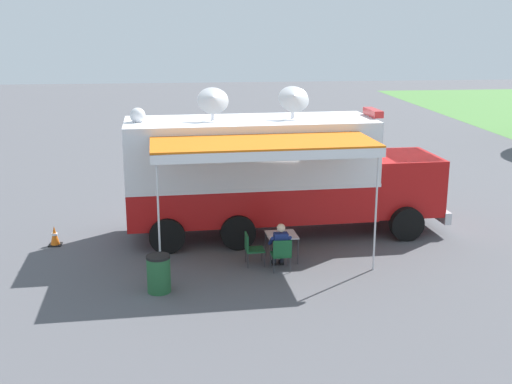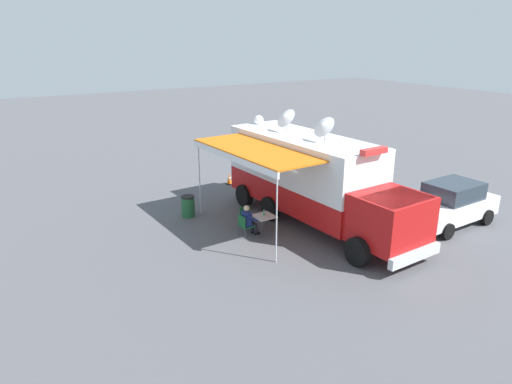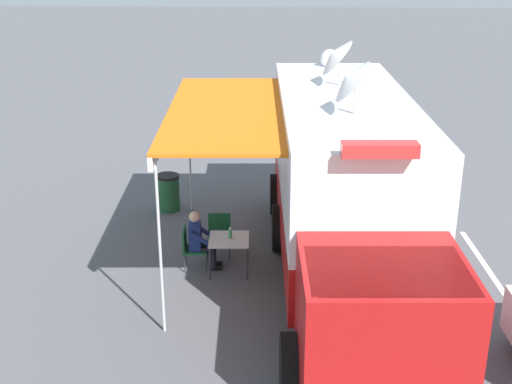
{
  "view_description": "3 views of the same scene",
  "coord_description": "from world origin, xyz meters",
  "px_view_note": "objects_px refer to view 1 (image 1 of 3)",
  "views": [
    {
      "loc": [
        18.55,
        -1.88,
        6.26
      ],
      "look_at": [
        0.02,
        0.17,
        1.32
      ],
      "focal_mm": 45.45,
      "sensor_mm": 36.0,
      "label": 1
    },
    {
      "loc": [
        11.32,
        14.74,
        7.36
      ],
      "look_at": [
        1.92,
        -0.55,
        1.31
      ],
      "focal_mm": 32.79,
      "sensor_mm": 36.0,
      "label": 2
    },
    {
      "loc": [
        1.19,
        12.97,
        6.54
      ],
      "look_at": [
        1.75,
        0.17,
        1.57
      ],
      "focal_mm": 47.73,
      "sensor_mm": 36.0,
      "label": 3
    }
  ],
  "objects_px": {
    "folding_table": "(282,236)",
    "trash_bin": "(159,274)",
    "folding_chair_at_table": "(281,252)",
    "car_behind_truck": "(338,169)",
    "command_truck": "(275,171)",
    "seated_responder": "(280,245)",
    "water_bottle": "(280,230)",
    "folding_chair_beside_table": "(251,247)",
    "traffic_cone": "(55,236)"
  },
  "relations": [
    {
      "from": "folding_table",
      "to": "trash_bin",
      "type": "xyz_separation_m",
      "value": [
        1.77,
        -3.21,
        -0.22
      ]
    },
    {
      "from": "folding_chair_at_table",
      "to": "trash_bin",
      "type": "height_order",
      "value": "trash_bin"
    },
    {
      "from": "trash_bin",
      "to": "car_behind_truck",
      "type": "xyz_separation_m",
      "value": [
        -8.69,
        6.37,
        0.42
      ]
    },
    {
      "from": "car_behind_truck",
      "to": "trash_bin",
      "type": "bearing_deg",
      "value": -36.21
    },
    {
      "from": "command_truck",
      "to": "trash_bin",
      "type": "relative_size",
      "value": 10.54
    },
    {
      "from": "car_behind_truck",
      "to": "folding_table",
      "type": "bearing_deg",
      "value": -24.51
    },
    {
      "from": "trash_bin",
      "to": "car_behind_truck",
      "type": "distance_m",
      "value": 10.78
    },
    {
      "from": "command_truck",
      "to": "seated_responder",
      "type": "relative_size",
      "value": 7.67
    },
    {
      "from": "folding_chair_at_table",
      "to": "water_bottle",
      "type": "bearing_deg",
      "value": 174.0
    },
    {
      "from": "folding_chair_at_table",
      "to": "seated_responder",
      "type": "relative_size",
      "value": 0.7
    },
    {
      "from": "water_bottle",
      "to": "car_behind_truck",
      "type": "distance_m",
      "value": 7.6
    },
    {
      "from": "trash_bin",
      "to": "car_behind_truck",
      "type": "bearing_deg",
      "value": 143.79
    },
    {
      "from": "command_truck",
      "to": "folding_chair_at_table",
      "type": "height_order",
      "value": "command_truck"
    },
    {
      "from": "folding_chair_beside_table",
      "to": "car_behind_truck",
      "type": "height_order",
      "value": "car_behind_truck"
    },
    {
      "from": "command_truck",
      "to": "traffic_cone",
      "type": "bearing_deg",
      "value": -86.67
    },
    {
      "from": "folding_chair_beside_table",
      "to": "traffic_cone",
      "type": "bearing_deg",
      "value": -111.75
    },
    {
      "from": "seated_responder",
      "to": "folding_chair_beside_table",
      "type": "bearing_deg",
      "value": -114.78
    },
    {
      "from": "water_bottle",
      "to": "seated_responder",
      "type": "distance_m",
      "value": 0.67
    },
    {
      "from": "folding_chair_at_table",
      "to": "traffic_cone",
      "type": "xyz_separation_m",
      "value": [
        -2.7,
        -6.18,
        -0.23
      ]
    },
    {
      "from": "command_truck",
      "to": "folding_chair_beside_table",
      "type": "relative_size",
      "value": 11.02
    },
    {
      "from": "folding_table",
      "to": "folding_chair_beside_table",
      "type": "relative_size",
      "value": 0.96
    },
    {
      "from": "car_behind_truck",
      "to": "command_truck",
      "type": "bearing_deg",
      "value": -32.98
    },
    {
      "from": "trash_bin",
      "to": "folding_table",
      "type": "bearing_deg",
      "value": 118.9
    },
    {
      "from": "trash_bin",
      "to": "command_truck",
      "type": "bearing_deg",
      "value": 140.38
    },
    {
      "from": "traffic_cone",
      "to": "folding_chair_at_table",
      "type": "bearing_deg",
      "value": 66.43
    },
    {
      "from": "trash_bin",
      "to": "traffic_cone",
      "type": "bearing_deg",
      "value": -139.85
    },
    {
      "from": "folding_chair_beside_table",
      "to": "seated_responder",
      "type": "xyz_separation_m",
      "value": [
        0.33,
        0.72,
        0.14
      ]
    },
    {
      "from": "folding_chair_beside_table",
      "to": "traffic_cone",
      "type": "relative_size",
      "value": 1.5
    },
    {
      "from": "water_bottle",
      "to": "traffic_cone",
      "type": "xyz_separation_m",
      "value": [
        -1.87,
        -6.27,
        -0.55
      ]
    },
    {
      "from": "folding_table",
      "to": "traffic_cone",
      "type": "distance_m",
      "value": 6.6
    },
    {
      "from": "folding_table",
      "to": "traffic_cone",
      "type": "relative_size",
      "value": 1.44
    },
    {
      "from": "folding_table",
      "to": "seated_responder",
      "type": "height_order",
      "value": "seated_responder"
    },
    {
      "from": "command_truck",
      "to": "water_bottle",
      "type": "xyz_separation_m",
      "value": [
        2.25,
        -0.17,
        -1.11
      ]
    },
    {
      "from": "folding_table",
      "to": "car_behind_truck",
      "type": "relative_size",
      "value": 0.2
    },
    {
      "from": "water_bottle",
      "to": "folding_chair_at_table",
      "type": "xyz_separation_m",
      "value": [
        0.82,
        -0.09,
        -0.32
      ]
    },
    {
      "from": "folding_chair_at_table",
      "to": "folding_table",
      "type": "bearing_deg",
      "value": 171.35
    },
    {
      "from": "folding_chair_beside_table",
      "to": "car_behind_truck",
      "type": "distance_m",
      "value": 8.25
    },
    {
      "from": "water_bottle",
      "to": "folding_chair_at_table",
      "type": "height_order",
      "value": "water_bottle"
    },
    {
      "from": "folding_table",
      "to": "folding_chair_at_table",
      "type": "height_order",
      "value": "folding_chair_at_table"
    },
    {
      "from": "folding_chair_at_table",
      "to": "trash_bin",
      "type": "distance_m",
      "value": 3.24
    },
    {
      "from": "water_bottle",
      "to": "car_behind_truck",
      "type": "relative_size",
      "value": 0.05
    },
    {
      "from": "folding_table",
      "to": "folding_chair_beside_table",
      "type": "bearing_deg",
      "value": -71.83
    },
    {
      "from": "water_bottle",
      "to": "traffic_cone",
      "type": "height_order",
      "value": "water_bottle"
    },
    {
      "from": "folding_table",
      "to": "trash_bin",
      "type": "height_order",
      "value": "trash_bin"
    },
    {
      "from": "folding_chair_beside_table",
      "to": "traffic_cone",
      "type": "xyz_separation_m",
      "value": [
        -2.18,
        -5.46,
        -0.23
      ]
    },
    {
      "from": "water_bottle",
      "to": "traffic_cone",
      "type": "relative_size",
      "value": 0.39
    },
    {
      "from": "folding_chair_beside_table",
      "to": "command_truck",
      "type": "bearing_deg",
      "value": 158.83
    },
    {
      "from": "seated_responder",
      "to": "folding_table",
      "type": "bearing_deg",
      "value": 167.97
    },
    {
      "from": "folding_chair_beside_table",
      "to": "water_bottle",
      "type": "bearing_deg",
      "value": 110.44
    },
    {
      "from": "seated_responder",
      "to": "car_behind_truck",
      "type": "relative_size",
      "value": 0.29
    }
  ]
}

